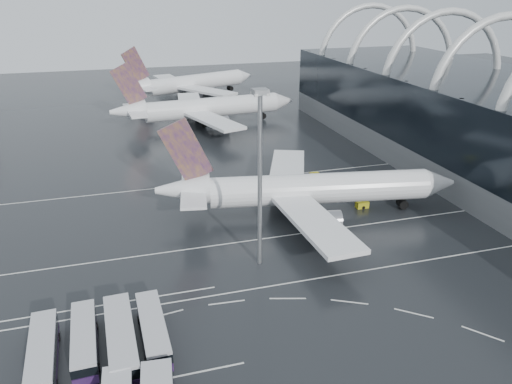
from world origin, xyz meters
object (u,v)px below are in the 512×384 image
object	(u,v)px
airliner_gate_b	(203,109)
gse_cart_belly_b	(325,184)
bus_row_near_b	(84,340)
bus_row_near_c	(121,338)
floodlight_mast	(260,159)
airliner_gate_c	(189,84)
gse_cart_belly_e	(314,175)
airliner_main	(304,190)
bus_row_near_d	(153,329)
gse_cart_belly_d	(389,195)
bus_row_near_a	(43,354)
gse_cart_belly_a	(362,205)

from	to	relation	value
airliner_gate_b	gse_cart_belly_b	distance (m)	59.72
bus_row_near_b	bus_row_near_c	size ratio (longest dim) A/B	0.88
floodlight_mast	gse_cart_belly_b	distance (m)	38.26
airliner_gate_c	bus_row_near_c	distance (m)	144.00
gse_cart_belly_e	bus_row_near_b	bearing A→B (deg)	-136.33
airliner_main	bus_row_near_d	world-z (taller)	airliner_main
gse_cart_belly_b	gse_cart_belly_d	size ratio (longest dim) A/B	1.04
airliner_main	gse_cart_belly_d	distance (m)	19.90
airliner_gate_b	bus_row_near_b	size ratio (longest dim) A/B	4.69
airliner_gate_c	bus_row_near_a	xyz separation A→B (m)	(-39.70, -140.54, -3.34)
bus_row_near_d	gse_cart_belly_a	bearing A→B (deg)	-58.05
airliner_gate_b	bus_row_near_a	size ratio (longest dim) A/B	4.49
airliner_gate_b	bus_row_near_b	distance (m)	102.83
airliner_gate_c	bus_row_near_d	bearing A→B (deg)	-122.42
bus_row_near_a	floodlight_mast	distance (m)	36.47
bus_row_near_a	bus_row_near_b	bearing A→B (deg)	-76.59
airliner_main	bus_row_near_d	distance (m)	42.21
airliner_main	bus_row_near_d	size ratio (longest dim) A/B	4.46
bus_row_near_c	airliner_gate_b	bearing A→B (deg)	-18.16
bus_row_near_d	gse_cart_belly_e	size ratio (longest dim) A/B	6.28
airliner_gate_c	floodlight_mast	world-z (taller)	floodlight_mast
bus_row_near_a	airliner_gate_b	bearing A→B (deg)	-22.88
airliner_gate_c	floodlight_mast	size ratio (longest dim) A/B	2.04
floodlight_mast	gse_cart_belly_b	xyz separation A→B (m)	(22.56, 26.26, -16.28)
gse_cart_belly_e	airliner_main	bearing A→B (deg)	-118.54
floodlight_mast	gse_cart_belly_e	distance (m)	42.36
airliner_gate_b	gse_cart_belly_e	bearing A→B (deg)	-79.00
bus_row_near_c	bus_row_near_d	size ratio (longest dim) A/B	1.11
airliner_gate_c	bus_row_near_d	size ratio (longest dim) A/B	4.36
gse_cart_belly_a	airliner_gate_c	bearing A→B (deg)	97.61
airliner_main	floodlight_mast	distance (m)	23.31
bus_row_near_b	airliner_gate_b	bearing A→B (deg)	-20.20
bus_row_near_d	airliner_gate_c	bearing A→B (deg)	-12.75
airliner_gate_b	gse_cart_belly_b	size ratio (longest dim) A/B	27.24
airliner_gate_b	airliner_gate_c	size ratio (longest dim) A/B	1.05
bus_row_near_b	gse_cart_belly_a	bearing A→B (deg)	-62.67
airliner_main	gse_cart_belly_e	bearing A→B (deg)	71.12
bus_row_near_a	bus_row_near_d	world-z (taller)	bus_row_near_a
gse_cart_belly_b	gse_cart_belly_e	distance (m)	5.78
airliner_gate_b	airliner_gate_c	distance (m)	41.98
airliner_gate_c	bus_row_near_a	distance (m)	146.07
bus_row_near_c	gse_cart_belly_d	world-z (taller)	bus_row_near_c
airliner_gate_c	bus_row_near_a	world-z (taller)	airliner_gate_c
bus_row_near_a	gse_cart_belly_a	world-z (taller)	bus_row_near_a
gse_cart_belly_a	bus_row_near_a	bearing A→B (deg)	-152.06
airliner_gate_c	gse_cart_belly_d	xyz separation A→B (m)	(22.48, -108.63, -4.50)
bus_row_near_b	bus_row_near_d	size ratio (longest dim) A/B	0.98
bus_row_near_b	gse_cart_belly_b	xyz separation A→B (m)	(47.89, 39.79, -1.07)
bus_row_near_c	floodlight_mast	size ratio (longest dim) A/B	0.52
bus_row_near_a	floodlight_mast	world-z (taller)	floodlight_mast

